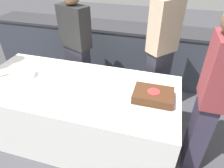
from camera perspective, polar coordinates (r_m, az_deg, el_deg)
name	(u,v)px	position (r m, az deg, el deg)	size (l,w,h in m)	color
ground_plane	(81,134)	(2.67, -8.78, -14.00)	(14.00, 14.00, 0.00)	#424247
back_counter	(114,51)	(3.59, 0.67, 9.47)	(4.40, 0.58, 0.92)	#333842
dining_table	(78,112)	(2.40, -9.57, -7.95)	(2.19, 1.00, 0.76)	white
cake	(153,95)	(1.96, 11.68, -3.15)	(0.42, 0.31, 0.09)	#B7B2AD
plate_stack	(26,74)	(2.47, -23.41, 2.76)	(0.21, 0.21, 0.07)	white
side_plate_near_cake	(156,82)	(2.23, 12.50, 0.53)	(0.22, 0.22, 0.00)	white
side_plate_right_edge	(115,87)	(2.11, 0.83, -0.78)	(0.22, 0.22, 0.00)	white
person_cutting_cake	(161,54)	(2.53, 13.77, 8.37)	(0.38, 0.39, 1.74)	#282833
person_seated_right	(210,98)	(1.97, 26.27, -3.63)	(0.22, 0.34, 1.67)	#383347
person_standing_back	(77,48)	(2.80, -10.10, 10.15)	(0.46, 0.34, 1.63)	#282833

